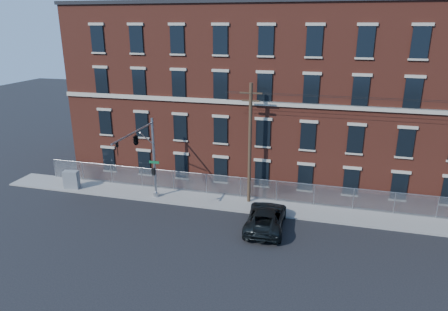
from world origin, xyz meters
name	(u,v)px	position (x,y,z in m)	size (l,w,h in m)	color
ground	(207,231)	(0.00, 0.00, 0.00)	(140.00, 140.00, 0.00)	black
sidewalk	(374,219)	(12.00, 5.00, 0.06)	(65.00, 3.00, 0.12)	gray
mill_building	(376,96)	(12.00, 13.93, 8.15)	(55.30, 14.32, 16.30)	maroon
chain_link_fence	(374,200)	(12.00, 6.30, 1.06)	(59.06, 0.06, 1.85)	#A5A8AD
traffic_signal_mast	(140,146)	(-6.00, 2.18, 5.39)	(0.90, 6.75, 7.00)	#9EA0A5
utility_pole_near	(250,142)	(2.00, 5.60, 5.34)	(1.80, 0.28, 10.00)	#413120
pickup_truck	(266,217)	(4.10, 1.62, 0.82)	(2.71, 5.88, 1.63)	black
utility_cabinet	(71,180)	(-14.17, 4.20, 0.95)	(1.32, 0.66, 1.65)	slate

